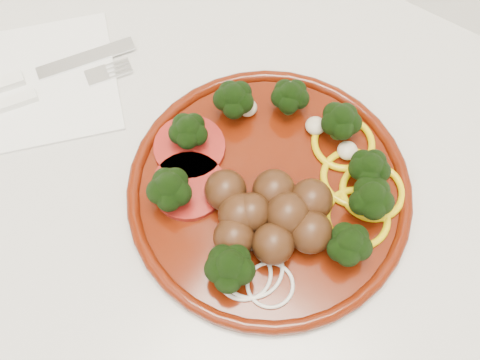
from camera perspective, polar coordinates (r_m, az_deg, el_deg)
The scene contains 5 objects.
counter at distance 1.08m, azimuth 0.60°, elevation -9.36°, with size 2.40×0.60×0.90m.
plate at distance 0.62m, azimuth 3.18°, elevation -0.77°, with size 0.30×0.30×0.06m.
napkin at distance 0.74m, azimuth -18.20°, elevation 8.80°, with size 0.17×0.17×0.00m, color white.
knife at distance 0.75m, azimuth -20.28°, elevation 8.94°, with size 0.14×0.19×0.01m.
fork at distance 0.73m, azimuth -20.02°, elevation 7.16°, with size 0.12×0.17×0.01m.
Camera 1 is at (0.15, 1.45, 1.49)m, focal length 45.00 mm.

